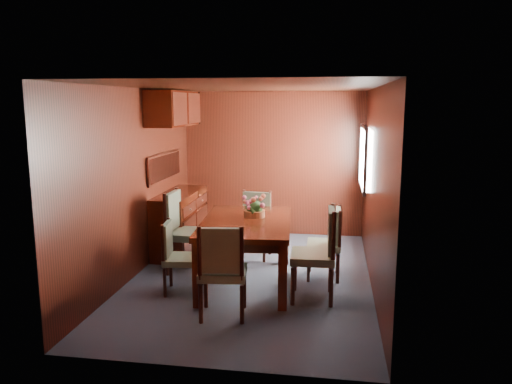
% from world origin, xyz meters
% --- Properties ---
extents(ground, '(4.50, 4.50, 0.00)m').
position_xyz_m(ground, '(0.00, 0.00, 0.00)').
color(ground, '#353B49').
rests_on(ground, ground).
extents(room_shell, '(3.06, 4.52, 2.41)m').
position_xyz_m(room_shell, '(-0.10, 0.33, 1.63)').
color(room_shell, black).
rests_on(room_shell, ground).
extents(sideboard, '(0.48, 1.40, 0.90)m').
position_xyz_m(sideboard, '(-1.25, 1.00, 0.45)').
color(sideboard, '#320E06').
rests_on(sideboard, ground).
extents(dining_table, '(1.20, 1.79, 0.80)m').
position_xyz_m(dining_table, '(-0.03, -0.20, 0.69)').
color(dining_table, '#320E06').
rests_on(dining_table, ground).
extents(chair_left_near, '(0.44, 0.45, 0.86)m').
position_xyz_m(chair_left_near, '(-0.80, -0.61, 0.48)').
color(chair_left_near, black).
rests_on(chair_left_near, ground).
extents(chair_left_far, '(0.51, 0.53, 1.08)m').
position_xyz_m(chair_left_far, '(-0.96, 0.14, 0.60)').
color(chair_left_far, black).
rests_on(chair_left_far, ground).
extents(chair_right_near, '(0.50, 0.52, 1.07)m').
position_xyz_m(chair_right_near, '(0.88, -0.57, 0.60)').
color(chair_right_near, black).
rests_on(chair_right_near, ground).
extents(chair_right_far, '(0.42, 0.44, 0.92)m').
position_xyz_m(chair_right_far, '(0.98, 0.15, 0.51)').
color(chair_right_far, black).
rests_on(chair_right_far, ground).
extents(chair_head, '(0.54, 0.52, 1.02)m').
position_xyz_m(chair_head, '(-0.10, -1.26, 0.56)').
color(chair_head, black).
rests_on(chair_head, ground).
extents(chair_foot, '(0.49, 0.47, 0.95)m').
position_xyz_m(chair_foot, '(-0.10, 0.93, 0.53)').
color(chair_foot, black).
rests_on(chair_foot, ground).
extents(flower_centerpiece, '(0.29, 0.29, 0.29)m').
position_xyz_m(flower_centerpiece, '(0.04, 0.01, 0.94)').
color(flower_centerpiece, '#A15C31').
rests_on(flower_centerpiece, dining_table).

